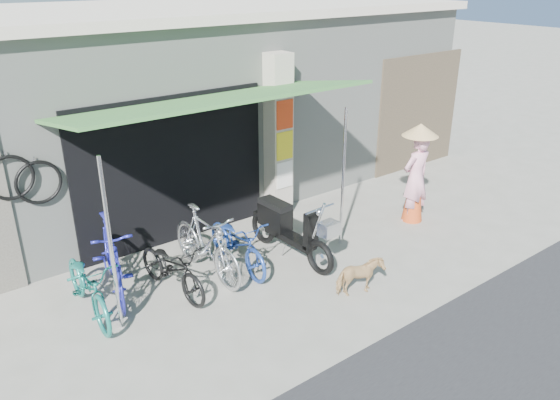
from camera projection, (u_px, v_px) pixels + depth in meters
ground at (331, 278)px, 8.27m from camera, size 80.00×80.00×0.00m
bicycle_shop at (167, 99)px, 11.27m from camera, size 12.30×5.30×3.66m
shop_pillar at (278, 137)px, 9.94m from camera, size 0.42×0.44×3.00m
awning at (216, 103)px, 7.96m from camera, size 4.60×1.88×2.72m
neighbour_right at (418, 112)px, 12.45m from camera, size 2.60×0.06×2.60m
bike_teal at (88, 285)px, 7.24m from camera, size 0.66×1.72×0.89m
bike_blue at (112, 258)px, 7.69m from camera, size 0.97×1.95×1.13m
bike_black at (172, 268)px, 7.75m from camera, size 0.72×1.59×0.80m
bike_silver at (206, 243)px, 8.15m from camera, size 0.56×1.81×1.08m
bike_navy at (238, 243)px, 8.41m from camera, size 0.64×1.65×0.85m
street_dog at (360, 277)px, 7.75m from camera, size 0.73×0.47×0.57m
moped at (288, 228)px, 8.70m from camera, size 0.55×1.95×1.10m
nun at (416, 174)px, 9.83m from camera, size 0.64×0.64×1.84m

